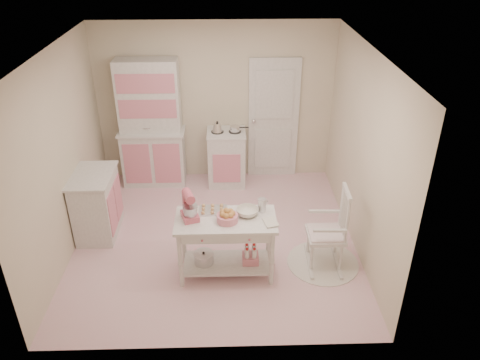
{
  "coord_description": "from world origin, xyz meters",
  "views": [
    {
      "loc": [
        0.19,
        -5.31,
        3.89
      ],
      "look_at": [
        0.34,
        -0.21,
        1.04
      ],
      "focal_mm": 35.0,
      "sensor_mm": 36.0,
      "label": 1
    }
  ],
  "objects_px": {
    "hutch": "(151,124)",
    "stand_mixer": "(189,206)",
    "base_cabinet": "(97,204)",
    "bread_basket": "(227,218)",
    "stove": "(227,157)",
    "rocking_chair": "(326,228)",
    "work_table": "(226,246)"
  },
  "relations": [
    {
      "from": "hutch",
      "to": "stand_mixer",
      "type": "relative_size",
      "value": 6.12
    },
    {
      "from": "base_cabinet",
      "to": "bread_basket",
      "type": "bearing_deg",
      "value": -28.37
    },
    {
      "from": "hutch",
      "to": "stove",
      "type": "xyz_separation_m",
      "value": [
        1.2,
        -0.05,
        -0.58
      ]
    },
    {
      "from": "rocking_chair",
      "to": "base_cabinet",
      "type": "bearing_deg",
      "value": 167.44
    },
    {
      "from": "hutch",
      "to": "stove",
      "type": "height_order",
      "value": "hutch"
    },
    {
      "from": "rocking_chair",
      "to": "bread_basket",
      "type": "height_order",
      "value": "rocking_chair"
    },
    {
      "from": "base_cabinet",
      "to": "stand_mixer",
      "type": "bearing_deg",
      "value": -33.54
    },
    {
      "from": "stove",
      "to": "stand_mixer",
      "type": "relative_size",
      "value": 2.71
    },
    {
      "from": "stove",
      "to": "base_cabinet",
      "type": "height_order",
      "value": "same"
    },
    {
      "from": "stove",
      "to": "stand_mixer",
      "type": "xyz_separation_m",
      "value": [
        -0.44,
        -2.3,
        0.51
      ]
    },
    {
      "from": "base_cabinet",
      "to": "work_table",
      "type": "relative_size",
      "value": 0.77
    },
    {
      "from": "base_cabinet",
      "to": "hutch",
      "type": "bearing_deg",
      "value": 67.53
    },
    {
      "from": "hutch",
      "to": "rocking_chair",
      "type": "distance_m",
      "value": 3.34
    },
    {
      "from": "stove",
      "to": "stand_mixer",
      "type": "height_order",
      "value": "stand_mixer"
    },
    {
      "from": "rocking_chair",
      "to": "stand_mixer",
      "type": "bearing_deg",
      "value": -174.03
    },
    {
      "from": "work_table",
      "to": "stove",
      "type": "bearing_deg",
      "value": 89.6
    },
    {
      "from": "stand_mixer",
      "to": "bread_basket",
      "type": "relative_size",
      "value": 1.36
    },
    {
      "from": "base_cabinet",
      "to": "work_table",
      "type": "distance_m",
      "value": 2.01
    },
    {
      "from": "work_table",
      "to": "hutch",
      "type": "bearing_deg",
      "value": 116.53
    },
    {
      "from": "hutch",
      "to": "work_table",
      "type": "height_order",
      "value": "hutch"
    },
    {
      "from": "base_cabinet",
      "to": "stand_mixer",
      "type": "distance_m",
      "value": 1.71
    },
    {
      "from": "hutch",
      "to": "rocking_chair",
      "type": "xyz_separation_m",
      "value": [
        2.43,
        -2.24,
        -0.49
      ]
    },
    {
      "from": "hutch",
      "to": "base_cabinet",
      "type": "bearing_deg",
      "value": -112.47
    },
    {
      "from": "base_cabinet",
      "to": "stove",
      "type": "bearing_deg",
      "value": 37.85
    },
    {
      "from": "stove",
      "to": "rocking_chair",
      "type": "xyz_separation_m",
      "value": [
        1.23,
        -2.19,
        0.09
      ]
    },
    {
      "from": "stand_mixer",
      "to": "bread_basket",
      "type": "height_order",
      "value": "stand_mixer"
    },
    {
      "from": "hutch",
      "to": "rocking_chair",
      "type": "bearing_deg",
      "value": -42.64
    },
    {
      "from": "stove",
      "to": "rocking_chair",
      "type": "distance_m",
      "value": 2.51
    },
    {
      "from": "base_cabinet",
      "to": "stand_mixer",
      "type": "xyz_separation_m",
      "value": [
        1.36,
        -0.9,
        0.51
      ]
    },
    {
      "from": "hutch",
      "to": "stand_mixer",
      "type": "height_order",
      "value": "hutch"
    },
    {
      "from": "hutch",
      "to": "rocking_chair",
      "type": "relative_size",
      "value": 1.89
    },
    {
      "from": "stove",
      "to": "rocking_chair",
      "type": "relative_size",
      "value": 0.84
    }
  ]
}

